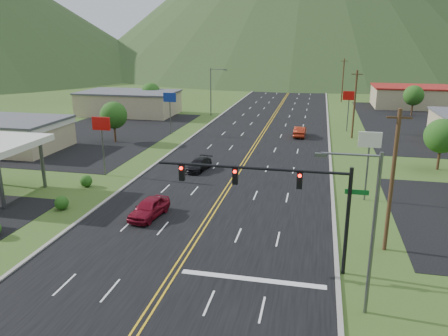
% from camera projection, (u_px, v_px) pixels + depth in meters
% --- Properties ---
extents(traffic_signal, '(13.10, 0.43, 7.00)m').
position_uv_depth(traffic_signal, '(282.00, 190.00, 26.98)').
color(traffic_signal, black).
rests_on(traffic_signal, ground).
extents(streetlight_east, '(3.28, 0.25, 9.00)m').
position_uv_depth(streetlight_east, '(368.00, 224.00, 22.32)').
color(streetlight_east, '#59595E').
rests_on(streetlight_east, ground).
extents(streetlight_west, '(3.28, 0.25, 9.00)m').
position_uv_depth(streetlight_west, '(212.00, 89.00, 83.19)').
color(streetlight_west, '#59595E').
rests_on(streetlight_west, ground).
extents(building_west_mid, '(14.40, 10.40, 4.10)m').
position_uv_depth(building_west_mid, '(8.00, 133.00, 58.18)').
color(building_west_mid, tan).
rests_on(building_west_mid, ground).
extents(building_west_far, '(18.40, 11.40, 4.50)m').
position_uv_depth(building_west_far, '(129.00, 103.00, 85.47)').
color(building_west_far, tan).
rests_on(building_west_far, ground).
extents(building_east_far, '(16.40, 12.40, 4.50)m').
position_uv_depth(building_east_far, '(412.00, 97.00, 94.68)').
color(building_east_far, tan).
rests_on(building_east_far, ground).
extents(pole_sign_west_a, '(2.00, 0.18, 6.40)m').
position_uv_depth(pole_sign_west_a, '(102.00, 130.00, 46.23)').
color(pole_sign_west_a, '#59595E').
rests_on(pole_sign_west_a, ground).
extents(pole_sign_west_b, '(2.00, 0.18, 6.40)m').
position_uv_depth(pole_sign_west_b, '(170.00, 102.00, 66.84)').
color(pole_sign_west_b, '#59595E').
rests_on(pole_sign_west_b, ground).
extents(pole_sign_east_a, '(2.00, 0.18, 6.40)m').
position_uv_depth(pole_sign_east_a, '(369.00, 147.00, 38.85)').
color(pole_sign_east_a, '#59595E').
rests_on(pole_sign_east_a, ground).
extents(pole_sign_east_b, '(2.00, 0.18, 6.40)m').
position_uv_depth(pole_sign_east_b, '(349.00, 100.00, 68.83)').
color(pole_sign_east_b, '#59595E').
rests_on(pole_sign_east_b, ground).
extents(tree_west_a, '(3.84, 3.84, 5.82)m').
position_uv_depth(tree_west_a, '(114.00, 115.00, 61.83)').
color(tree_west_a, '#382314').
rests_on(tree_west_a, ground).
extents(tree_west_b, '(3.84, 3.84, 5.82)m').
position_uv_depth(tree_west_b, '(151.00, 92.00, 88.15)').
color(tree_west_b, '#382314').
rests_on(tree_west_b, ground).
extents(tree_east_a, '(3.84, 3.84, 5.82)m').
position_uv_depth(tree_east_a, '(442.00, 136.00, 48.59)').
color(tree_east_a, '#382314').
rests_on(tree_east_a, ground).
extents(tree_east_b, '(3.84, 3.84, 5.82)m').
position_uv_depth(tree_east_b, '(414.00, 95.00, 83.38)').
color(tree_east_b, '#382314').
rests_on(tree_east_b, ground).
extents(utility_pole_a, '(1.60, 0.28, 10.00)m').
position_uv_depth(utility_pole_a, '(392.00, 181.00, 29.36)').
color(utility_pole_a, '#382314').
rests_on(utility_pole_a, ground).
extents(utility_pole_b, '(1.60, 0.28, 10.00)m').
position_uv_depth(utility_pole_b, '(355.00, 104.00, 64.03)').
color(utility_pole_b, '#382314').
rests_on(utility_pole_b, ground).
extents(utility_pole_c, '(1.60, 0.28, 10.00)m').
position_uv_depth(utility_pole_c, '(343.00, 80.00, 101.50)').
color(utility_pole_c, '#382314').
rests_on(utility_pole_c, ground).
extents(utility_pole_d, '(1.60, 0.28, 10.00)m').
position_uv_depth(utility_pole_d, '(337.00, 69.00, 138.97)').
color(utility_pole_d, '#382314').
rests_on(utility_pole_d, ground).
extents(car_red_near, '(2.55, 4.91, 1.60)m').
position_uv_depth(car_red_near, '(149.00, 208.00, 36.14)').
color(car_red_near, maroon).
rests_on(car_red_near, ground).
extents(car_dark_mid, '(2.51, 4.66, 1.28)m').
position_uv_depth(car_dark_mid, '(199.00, 165.00, 49.09)').
color(car_dark_mid, black).
rests_on(car_dark_mid, ground).
extents(car_red_far, '(1.80, 4.75, 1.55)m').
position_uv_depth(car_red_far, '(300.00, 132.00, 66.05)').
color(car_red_far, maroon).
rests_on(car_red_far, ground).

